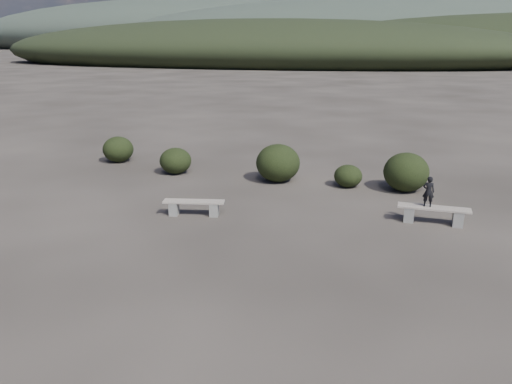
% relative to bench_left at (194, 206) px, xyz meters
% --- Properties ---
extents(ground, '(1200.00, 1200.00, 0.00)m').
position_rel_bench_left_xyz_m(ground, '(1.95, -4.24, -0.27)').
color(ground, '#2B2521').
rests_on(ground, ground).
extents(bench_left, '(1.81, 0.73, 0.44)m').
position_rel_bench_left_xyz_m(bench_left, '(0.00, 0.00, 0.00)').
color(bench_left, slate).
rests_on(bench_left, ground).
extents(bench_right, '(1.94, 0.45, 0.48)m').
position_rel_bench_left_xyz_m(bench_right, '(6.67, 1.16, 0.02)').
color(bench_right, slate).
rests_on(bench_right, ground).
extents(seated_person, '(0.32, 0.21, 0.86)m').
position_rel_bench_left_xyz_m(seated_person, '(6.48, 1.17, 0.65)').
color(seated_person, black).
rests_on(seated_person, bench_right).
extents(shrub_a, '(1.21, 1.21, 0.99)m').
position_rel_bench_left_xyz_m(shrub_a, '(-2.49, 4.22, 0.22)').
color(shrub_a, black).
rests_on(shrub_a, ground).
extents(shrub_b, '(1.58, 1.58, 1.35)m').
position_rel_bench_left_xyz_m(shrub_b, '(1.51, 4.22, 0.41)').
color(shrub_b, black).
rests_on(shrub_b, ground).
extents(shrub_c, '(0.97, 0.97, 0.78)m').
position_rel_bench_left_xyz_m(shrub_c, '(4.02, 4.18, 0.12)').
color(shrub_c, black).
rests_on(shrub_c, ground).
extents(shrub_d, '(1.50, 1.50, 1.31)m').
position_rel_bench_left_xyz_m(shrub_d, '(5.93, 4.21, 0.39)').
color(shrub_d, black).
rests_on(shrub_d, ground).
extents(shrub_f, '(1.25, 1.25, 1.06)m').
position_rel_bench_left_xyz_m(shrub_f, '(-5.59, 5.31, 0.26)').
color(shrub_f, black).
rests_on(shrub_f, ground).
extents(mountain_ridges, '(500.00, 400.00, 56.00)m').
position_rel_bench_left_xyz_m(mountain_ridges, '(-5.54, 334.83, 10.57)').
color(mountain_ridges, black).
rests_on(mountain_ridges, ground).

